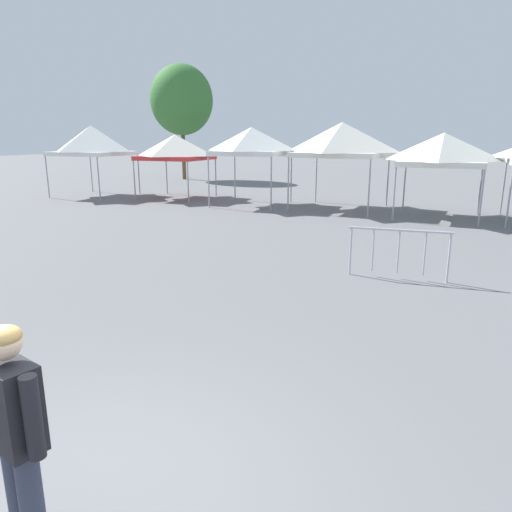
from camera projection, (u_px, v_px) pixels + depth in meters
name	position (u px, v px, depth m)	size (l,w,h in m)	color
ground_plane	(90.00, 505.00, 3.81)	(140.00, 140.00, 0.00)	slate
canopy_tent_behind_right	(92.00, 141.00, 23.64)	(3.41, 3.41, 3.54)	#9E9EA3
canopy_tent_behind_left	(175.00, 147.00, 22.87)	(3.19, 3.19, 3.08)	#9E9EA3
canopy_tent_left_of_center	(251.00, 141.00, 20.36)	(3.10, 3.10, 3.37)	#9E9EA3
canopy_tent_center	(342.00, 140.00, 19.18)	(3.68, 3.68, 3.55)	#9E9EA3
canopy_tent_right_of_center	(443.00, 150.00, 17.04)	(3.03, 3.03, 3.11)	#9E9EA3
person_foreground	(16.00, 431.00, 3.09)	(0.63, 0.34, 1.78)	#33384C
tree_behind_tents_center	(182.00, 100.00, 32.81)	(4.39, 4.39, 7.94)	brown
crowd_barrier_mid_lot	(399.00, 244.00, 9.81)	(2.10, 0.24, 1.08)	#B7BABF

